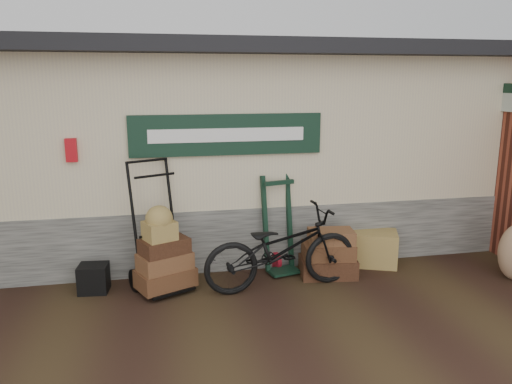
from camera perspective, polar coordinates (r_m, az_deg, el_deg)
ground at (r=6.39m, az=0.95°, el=-12.01°), size 80.00×80.00×0.00m
station_building at (r=8.56m, az=-3.06°, el=5.61°), size 14.40×4.10×3.20m
porter_trolley at (r=6.53m, az=-11.26°, el=-3.68°), size 1.04×0.94×1.71m
green_barrow at (r=7.01m, az=2.64°, el=-3.74°), size 0.58×0.52×1.37m
suitcase_stack at (r=7.01m, az=8.27°, el=-6.88°), size 0.82×0.58×0.67m
wicker_hamper at (r=7.59m, az=12.88°, el=-6.22°), size 0.90×0.75×0.50m
black_trunk at (r=6.82m, az=-18.06°, el=-9.36°), size 0.40×0.35×0.36m
bicycle at (r=6.47m, az=2.95°, el=-5.99°), size 0.90×2.12×1.20m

